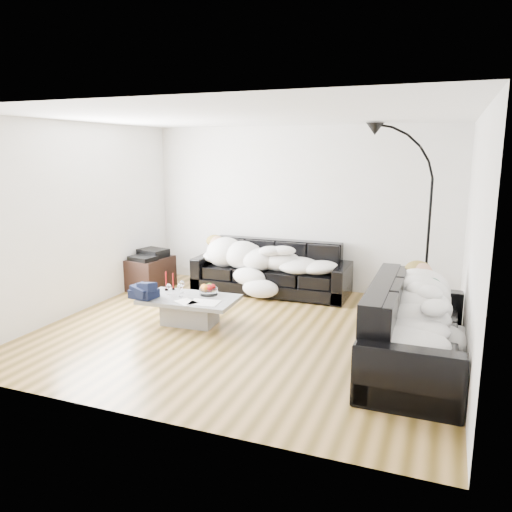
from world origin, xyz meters
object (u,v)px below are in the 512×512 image
(wine_glass_b, at_px, (169,289))
(floor_lamp, at_px, (429,232))
(coffee_table, at_px, (190,311))
(candle_left, at_px, (166,281))
(wine_glass_a, at_px, (182,287))
(sofa_back, at_px, (271,268))
(fruit_bowl, at_px, (209,289))
(candle_right, at_px, (173,282))
(sleeper_right, at_px, (418,307))
(sleeper_back, at_px, (270,254))
(shoes, at_px, (393,399))
(av_cabinet, at_px, (151,273))
(stereo, at_px, (150,254))
(wine_glass_c, at_px, (180,290))
(sofa_right, at_px, (416,326))

(wine_glass_b, bearing_deg, floor_lamp, 27.09)
(coffee_table, relative_size, candle_left, 4.73)
(coffee_table, distance_m, wine_glass_a, 0.36)
(wine_glass_a, bearing_deg, sofa_back, 67.10)
(fruit_bowl, height_order, candle_right, candle_right)
(sofa_back, relative_size, sleeper_right, 1.31)
(wine_glass_a, relative_size, candle_right, 0.72)
(candle_left, bearing_deg, sleeper_back, 58.62)
(sofa_back, bearing_deg, candle_left, -120.57)
(fruit_bowl, distance_m, wine_glass_a, 0.38)
(sleeper_back, xyz_separation_m, wine_glass_b, (-0.79, -1.73, -0.19))
(wine_glass_b, bearing_deg, sofa_back, 66.04)
(candle_right, relative_size, shoes, 0.47)
(av_cabinet, bearing_deg, coffee_table, -37.15)
(wine_glass_a, distance_m, stereo, 1.68)
(sleeper_right, xyz_separation_m, wine_glass_b, (-3.12, 0.32, -0.22))
(shoes, bearing_deg, sleeper_back, 121.05)
(sofa_back, height_order, wine_glass_c, sofa_back)
(wine_glass_b, distance_m, floor_lamp, 3.57)
(av_cabinet, relative_size, floor_lamp, 0.33)
(sofa_right, bearing_deg, fruit_bowl, 78.73)
(sofa_back, distance_m, sleeper_back, 0.23)
(sofa_back, xyz_separation_m, av_cabinet, (-1.91, -0.48, -0.15))
(sleeper_back, distance_m, wine_glass_b, 1.91)
(wine_glass_c, bearing_deg, floor_lamp, 28.56)
(shoes, height_order, stereo, stereo)
(wine_glass_b, xyz_separation_m, wine_glass_c, (0.17, -0.01, 0.01))
(sofa_back, distance_m, stereo, 1.98)
(wine_glass_c, bearing_deg, av_cabinet, 134.77)
(sleeper_back, relative_size, shoes, 4.33)
(coffee_table, relative_size, floor_lamp, 0.54)
(coffee_table, bearing_deg, wine_glass_a, 141.17)
(sofa_right, height_order, sleeper_back, sofa_right)
(candle_left, distance_m, floor_lamp, 3.61)
(sofa_right, distance_m, coffee_table, 2.85)
(sleeper_back, xyz_separation_m, shoes, (2.21, -2.97, -0.57))
(wine_glass_c, xyz_separation_m, candle_left, (-0.32, 0.19, 0.04))
(sleeper_right, relative_size, floor_lamp, 0.82)
(sleeper_right, relative_size, wine_glass_c, 10.93)
(sleeper_back, xyz_separation_m, floor_lamp, (2.32, -0.14, 0.51))
(wine_glass_c, bearing_deg, sleeper_back, 70.45)
(sleeper_right, height_order, wine_glass_b, sleeper_right)
(fruit_bowl, relative_size, wine_glass_c, 1.41)
(wine_glass_a, relative_size, wine_glass_b, 1.05)
(wine_glass_c, xyz_separation_m, stereo, (-1.30, 1.31, 0.13))
(sofa_back, bearing_deg, coffee_table, -105.34)
(sleeper_back, relative_size, av_cabinet, 2.81)
(sleeper_back, distance_m, wine_glass_c, 1.85)
(wine_glass_b, xyz_separation_m, shoes, (3.01, -1.24, -0.38))
(sofa_right, height_order, stereo, sofa_right)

